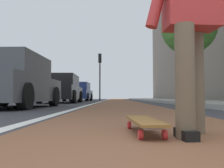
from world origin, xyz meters
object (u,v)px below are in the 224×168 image
at_px(parked_car_mid, 62,89).
at_px(skateboard, 144,122).
at_px(skater_person, 191,14).
at_px(traffic_light, 100,68).
at_px(parked_car_far, 78,92).
at_px(street_tree_mid, 189,28).
at_px(parked_car_near, 12,83).

bearing_deg(parked_car_mid, skateboard, -164.40).
distance_m(skater_person, traffic_light, 20.69).
distance_m(parked_car_far, street_tree_mid, 10.71).
bearing_deg(skater_person, parked_car_mid, 17.01).
xyz_separation_m(skater_person, street_tree_mid, (10.21, -3.03, 2.79)).
height_order(skater_person, parked_car_far, skater_person).
distance_m(parked_car_near, parked_car_far, 13.02).
bearing_deg(parked_car_near, skateboard, -147.16).
xyz_separation_m(parked_car_far, traffic_light, (2.43, -1.58, 2.23)).
xyz_separation_m(skateboard, skater_person, (-0.15, -0.35, 0.84)).
relative_size(skater_person, parked_car_far, 0.39).
distance_m(skateboard, parked_car_near, 5.87).
distance_m(skateboard, street_tree_mid, 11.21).
bearing_deg(traffic_light, street_tree_mid, -153.93).
bearing_deg(skateboard, street_tree_mid, -18.53).
bearing_deg(skateboard, traffic_light, 4.67).
bearing_deg(traffic_light, skateboard, -175.33).
bearing_deg(parked_car_far, skateboard, -169.75).
distance_m(parked_car_near, traffic_light, 15.68).
bearing_deg(skater_person, parked_car_near, 34.78).
relative_size(skateboard, parked_car_far, 0.20).
xyz_separation_m(parked_car_mid, street_tree_mid, (-1.19, -6.51, 3.01)).
bearing_deg(parked_car_near, parked_car_mid, -0.23).
relative_size(skateboard, street_tree_mid, 0.17).
bearing_deg(parked_car_mid, parked_car_near, 179.77).
bearing_deg(parked_car_mid, street_tree_mid, -100.35).
bearing_deg(parked_car_far, parked_car_near, -179.67).
distance_m(skateboard, traffic_light, 20.62).
height_order(skater_person, traffic_light, traffic_light).
xyz_separation_m(skater_person, traffic_light, (20.50, 2.01, 2.00)).
relative_size(parked_car_mid, street_tree_mid, 0.88).
xyz_separation_m(skateboard, parked_car_near, (4.91, 3.17, 0.62)).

